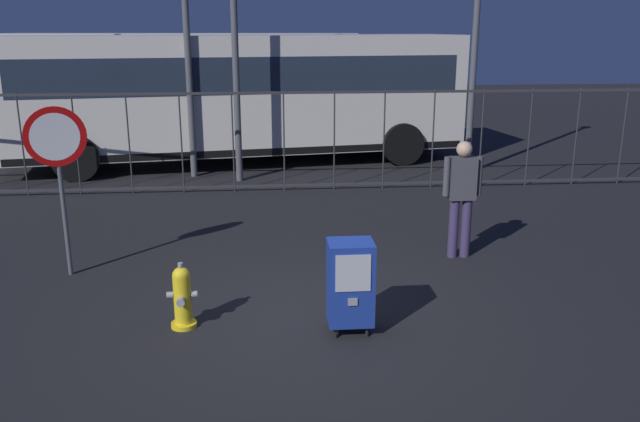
{
  "coord_description": "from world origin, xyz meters",
  "views": [
    {
      "loc": [
        -0.4,
        -6.79,
        3.17
      ],
      "look_at": [
        0.3,
        1.2,
        0.9
      ],
      "focal_mm": 36.48,
      "sensor_mm": 36.0,
      "label": 1
    }
  ],
  "objects_px": {
    "newspaper_box_primary": "(350,282)",
    "stop_sign": "(58,156)",
    "fire_hydrant": "(182,297)",
    "bus_far": "(180,78)",
    "pedestrian": "(462,192)",
    "bus_near": "(240,91)"
  },
  "relations": [
    {
      "from": "fire_hydrant",
      "to": "pedestrian",
      "type": "distance_m",
      "value": 4.2
    },
    {
      "from": "bus_near",
      "to": "bus_far",
      "type": "relative_size",
      "value": 1.0
    },
    {
      "from": "fire_hydrant",
      "to": "bus_far",
      "type": "height_order",
      "value": "bus_far"
    },
    {
      "from": "stop_sign",
      "to": "pedestrian",
      "type": "bearing_deg",
      "value": 2.72
    },
    {
      "from": "pedestrian",
      "to": "bus_near",
      "type": "distance_m",
      "value": 7.89
    },
    {
      "from": "bus_far",
      "to": "bus_near",
      "type": "bearing_deg",
      "value": -59.14
    },
    {
      "from": "fire_hydrant",
      "to": "pedestrian",
      "type": "xyz_separation_m",
      "value": [
        3.67,
        1.97,
        0.6
      ]
    },
    {
      "from": "fire_hydrant",
      "to": "bus_near",
      "type": "xyz_separation_m",
      "value": [
        0.38,
        9.1,
        1.36
      ]
    },
    {
      "from": "stop_sign",
      "to": "pedestrian",
      "type": "xyz_separation_m",
      "value": [
        5.35,
        0.25,
        -0.65
      ]
    },
    {
      "from": "newspaper_box_primary",
      "to": "stop_sign",
      "type": "bearing_deg",
      "value": 150.28
    },
    {
      "from": "newspaper_box_primary",
      "to": "bus_far",
      "type": "xyz_separation_m",
      "value": [
        -3.31,
        13.54,
        1.14
      ]
    },
    {
      "from": "pedestrian",
      "to": "bus_far",
      "type": "xyz_separation_m",
      "value": [
        -5.18,
        11.3,
        0.76
      ]
    },
    {
      "from": "fire_hydrant",
      "to": "stop_sign",
      "type": "height_order",
      "value": "stop_sign"
    },
    {
      "from": "fire_hydrant",
      "to": "newspaper_box_primary",
      "type": "distance_m",
      "value": 1.83
    },
    {
      "from": "fire_hydrant",
      "to": "bus_far",
      "type": "xyz_separation_m",
      "value": [
        -1.51,
        13.27,
        1.36
      ]
    },
    {
      "from": "bus_far",
      "to": "newspaper_box_primary",
      "type": "bearing_deg",
      "value": -69.86
    },
    {
      "from": "newspaper_box_primary",
      "to": "bus_near",
      "type": "xyz_separation_m",
      "value": [
        -1.42,
        9.37,
        1.14
      ]
    },
    {
      "from": "pedestrian",
      "to": "newspaper_box_primary",
      "type": "bearing_deg",
      "value": -129.77
    },
    {
      "from": "fire_hydrant",
      "to": "newspaper_box_primary",
      "type": "bearing_deg",
      "value": -8.61
    },
    {
      "from": "pedestrian",
      "to": "bus_near",
      "type": "bearing_deg",
      "value": 114.72
    },
    {
      "from": "stop_sign",
      "to": "bus_far",
      "type": "relative_size",
      "value": 0.21
    },
    {
      "from": "newspaper_box_primary",
      "to": "stop_sign",
      "type": "height_order",
      "value": "stop_sign"
    }
  ]
}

